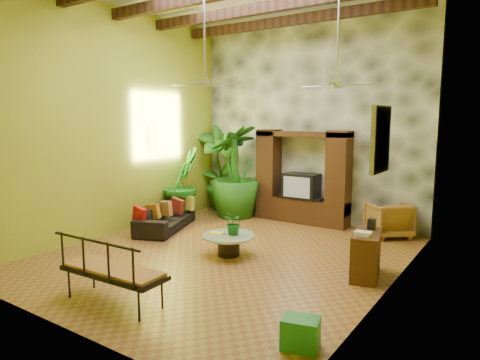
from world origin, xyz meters
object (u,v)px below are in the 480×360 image
Objects in this scene: ceiling_fan_front at (205,71)px; green_bin at (301,333)px; wicker_armchair at (389,219)px; tall_plant_b at (182,184)px; sofa at (166,217)px; tall_plant_a at (219,167)px; tall_plant_c at (236,171)px; coffee_table at (229,242)px; side_console at (366,255)px; iron_bench at (109,268)px; entertainment_center at (302,184)px; ceiling_fan_back at (337,73)px.

green_bin is (2.85, -1.88, -3.22)m from ceiling_fan_front.
tall_plant_b is (-4.83, -1.31, 0.55)m from wicker_armchair.
tall_plant_a is (-0.28, 2.45, 0.94)m from sofa.
sofa is 5.78m from green_bin.
tall_plant_c is 3.41m from coffee_table.
side_console is at bearing -29.48° from tall_plant_c.
wicker_armchair is 6.16m from iron_bench.
tall_plant_a reaches higher than coffee_table.
entertainment_center is at bearing 118.84° from side_console.
tall_plant_b is 2.00× the size of side_console.
tall_plant_a is 2.65× the size of side_console.
green_bin is (2.65, -5.42, -0.79)m from entertainment_center.
tall_plant_c is 5.86× the size of green_bin.
ceiling_fan_back is 3.56m from wicker_armchair.
ceiling_fan_front is 1.13× the size of iron_bench.
green_bin is (5.30, -3.97, -0.75)m from tall_plant_b.
ceiling_fan_back is 2.00× the size of side_console.
sofa is 4.86× the size of green_bin.
iron_bench reaches higher than sofa.
tall_plant_b reaches higher than side_console.
wicker_armchair is 3.98m from tall_plant_c.
wicker_armchair is 0.85× the size of coffee_table.
tall_plant_c is 6.72m from green_bin.
ceiling_fan_front reaches higher than tall_plant_c.
ceiling_fan_back is at bearing 123.86° from side_console.
sofa is at bearing 152.42° from ceiling_fan_front.
entertainment_center is at bearing 129.57° from ceiling_fan_back.
sofa is 2.46m from coffee_table.
sofa is 2.01× the size of coffee_table.
green_bin is at bearing -73.23° from ceiling_fan_back.
tall_plant_c reaches higher than entertainment_center.
entertainment_center is 2.58× the size of side_console.
tall_plant_a is 4.24m from coffee_table.
ceiling_fan_front is 2.00× the size of side_console.
ceiling_fan_back is (1.80, 1.60, 0.00)m from ceiling_fan_front.
side_console is (2.59, 3.07, -0.16)m from iron_bench.
coffee_table is at bearing -141.37° from ceiling_fan_back.
sofa reaches higher than green_bin.
tall_plant_b is 1.43m from tall_plant_c.
side_console reaches higher than coffee_table.
tall_plant_c reaches higher than iron_bench.
tall_plant_c is 2.42× the size of coffee_table.
coffee_table is (0.04, -3.18, -0.71)m from entertainment_center.
coffee_table is 2.53m from side_console.
sofa is (-3.90, -0.50, -3.11)m from ceiling_fan_back.
tall_plant_c is at bearing 155.21° from ceiling_fan_back.
green_bin is at bearing -49.01° from tall_plant_c.
ceiling_fan_back is 3.72m from coffee_table.
tall_plant_b is at bearing -1.78° from sofa.
iron_bench is 1.78× the size of side_console.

